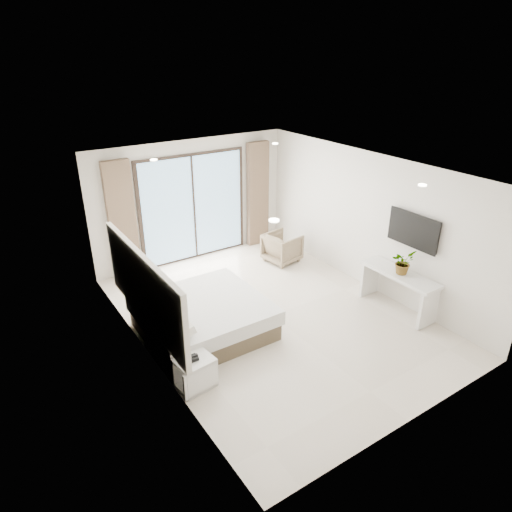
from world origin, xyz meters
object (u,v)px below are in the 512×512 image
object	(u,v)px
bed	(202,317)
console_desk	(399,283)
nightstand	(195,373)
armchair	(282,246)

from	to	relation	value
bed	console_desk	world-z (taller)	console_desk
nightstand	bed	bearing A→B (deg)	51.35
bed	armchair	distance (m)	3.23
armchair	nightstand	bearing A→B (deg)	118.40
bed	console_desk	xyz separation A→B (m)	(3.34, -1.31, 0.26)
bed	nightstand	size ratio (longest dim) A/B	3.61
console_desk	armchair	xyz separation A→B (m)	(-0.51, 2.87, -0.20)
nightstand	armchair	bearing A→B (deg)	30.64
bed	console_desk	size ratio (longest dim) A/B	1.33
bed	armchair	size ratio (longest dim) A/B	2.80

